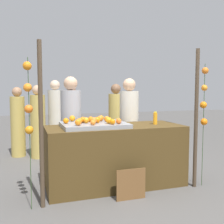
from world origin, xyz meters
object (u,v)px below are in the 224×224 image
stall_counter (115,156)px  chalkboard_sign (131,185)px  juice_bottle (155,118)px  orange_1 (101,118)px  vendor_left (71,130)px  vendor_right (129,128)px  orange_0 (80,121)px

stall_counter → chalkboard_sign: stall_counter is taller
stall_counter → juice_bottle: bearing=-2.3°
orange_1 → chalkboard_sign: size_ratio=0.19×
vendor_left → vendor_right: bearing=-2.1°
vendor_left → chalkboard_sign: bearing=-64.5°
orange_0 → orange_1: size_ratio=0.96×
vendor_right → stall_counter: bearing=-128.5°
juice_bottle → vendor_left: bearing=152.1°
orange_1 → vendor_right: (0.62, 0.35, -0.24)m
stall_counter → orange_0: size_ratio=25.99×
vendor_left → vendor_right: (1.03, -0.04, -0.01)m
orange_0 → orange_1: (0.39, 0.24, 0.00)m
orange_1 → vendor_right: bearing=29.8°
stall_counter → orange_1: (-0.15, 0.23, 0.56)m
stall_counter → orange_0: bearing=-179.8°
chalkboard_sign → vendor_left: (-0.58, 1.22, 0.58)m
juice_bottle → vendor_left: (-1.23, 0.65, -0.23)m
vendor_right → chalkboard_sign: bearing=-110.8°
chalkboard_sign → orange_0: bearing=133.3°
vendor_left → vendor_right: size_ratio=1.01×
juice_bottle → vendor_left: vendor_left is taller
orange_1 → juice_bottle: (0.82, -0.26, -0.00)m
stall_counter → juice_bottle: size_ratio=10.05×
stall_counter → vendor_right: size_ratio=1.25×
orange_0 → stall_counter: bearing=0.2°
vendor_left → vendor_right: 1.03m
orange_0 → juice_bottle: juice_bottle is taller
orange_1 → chalkboard_sign: bearing=-78.5°
juice_bottle → chalkboard_sign: size_ratio=0.48×
orange_0 → juice_bottle: (1.21, -0.02, -0.00)m
orange_1 → vendor_left: 0.62m
juice_bottle → vendor_right: bearing=107.9°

